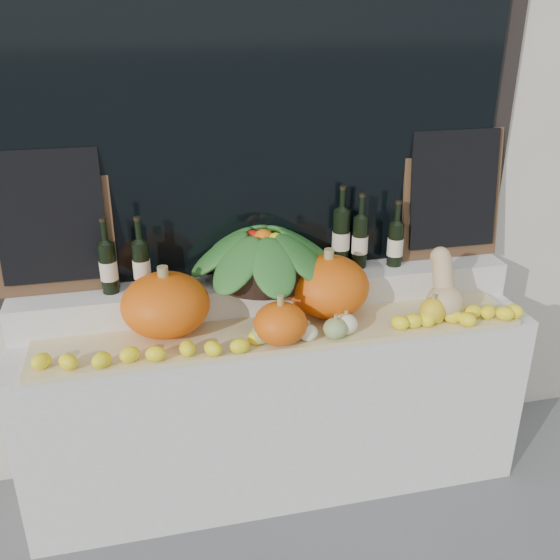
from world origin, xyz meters
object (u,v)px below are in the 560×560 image
object	(u,v)px
wine_bottle_tall	(341,238)
pumpkin_right	(328,286)
produce_bowl	(264,254)
pumpkin_left	(165,305)
butternut_squash	(444,291)

from	to	relation	value
wine_bottle_tall	pumpkin_right	bearing A→B (deg)	-120.13
produce_bowl	pumpkin_left	bearing A→B (deg)	-159.76
butternut_squash	produce_bowl	distance (m)	0.82
pumpkin_right	wine_bottle_tall	size ratio (longest dim) A/B	0.94
pumpkin_right	butternut_squash	distance (m)	0.52
wine_bottle_tall	pumpkin_left	bearing A→B (deg)	-164.52
pumpkin_right	butternut_squash	bearing A→B (deg)	-14.33
pumpkin_right	wine_bottle_tall	xyz separation A→B (m)	(0.13, 0.22, 0.14)
pumpkin_left	butternut_squash	xyz separation A→B (m)	(1.22, -0.11, -0.01)
pumpkin_right	produce_bowl	bearing A→B (deg)	149.74
pumpkin_right	produce_bowl	distance (m)	0.32
pumpkin_right	wine_bottle_tall	world-z (taller)	wine_bottle_tall
butternut_squash	wine_bottle_tall	distance (m)	0.53
pumpkin_right	pumpkin_left	bearing A→B (deg)	-178.65
pumpkin_left	wine_bottle_tall	bearing A→B (deg)	15.48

